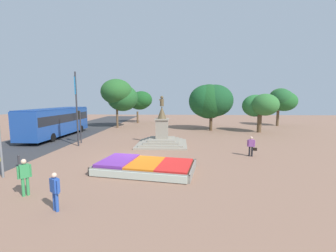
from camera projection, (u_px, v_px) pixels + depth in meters
The scene contains 16 objects.
ground_plane at pixel (135, 160), 16.23m from camera, with size 93.87×93.87×0.00m, color #8C6651.
flower_planter at pixel (144, 166), 13.67m from camera, with size 6.34×4.31×0.62m.
statue_monument at pixel (162, 137), 21.44m from camera, with size 4.70×4.70×4.67m.
traffic_light_mid_block at pixel (79, 120), 22.08m from camera, with size 0.42×0.30×3.23m.
banner_pole at pixel (77, 108), 20.52m from camera, with size 0.18×0.57×6.81m.
city_bus at pixel (57, 120), 25.88m from camera, with size 2.67×11.26×3.30m.
pedestrian_with_handbag at pixel (251, 145), 17.08m from camera, with size 0.72×0.32×1.54m.
pedestrian_near_planter at pixel (55, 189), 8.71m from camera, with size 0.49×0.39×1.55m.
pedestrian_crossing_plaza at pixel (25, 175), 10.07m from camera, with size 0.42×0.44×1.71m.
kerb_bollard_mid_a at pixel (1, 166), 12.96m from camera, with size 0.18×0.18×1.03m.
kerb_bollard_mid_b at pixel (19, 161), 14.30m from camera, with size 0.14×0.14×0.84m.
park_tree_far_left at pixel (283, 99), 36.08m from camera, with size 4.14×4.13×6.11m.
park_tree_behind_statue at pixel (260, 105), 29.29m from camera, with size 4.28×4.27×5.04m.
park_tree_far_right at pixel (140, 101), 41.49m from camera, with size 4.37×3.78×5.81m.
park_tree_street_side at pixel (210, 101), 31.46m from camera, with size 6.18×5.14×6.41m.
park_tree_mid_canopy at pixel (120, 95), 34.36m from camera, with size 5.33×6.02×7.36m.
Camera 1 is at (3.11, -15.69, 4.36)m, focal length 24.00 mm.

